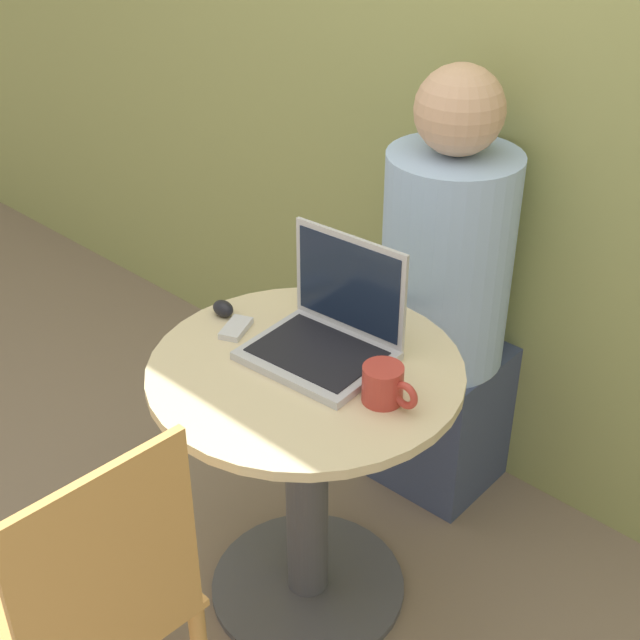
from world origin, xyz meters
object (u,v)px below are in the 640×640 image
Objects in this scene: chair_empty at (87,615)px; cell_phone at (236,328)px; laptop at (327,330)px; person_seated at (453,322)px.

cell_phone is at bearing 111.19° from chair_empty.
chair_empty is (0.03, -0.73, -0.31)m from laptop.
chair_empty is 1.28m from person_seated.
cell_phone is 0.74m from chair_empty.
cell_phone is at bearing -107.33° from person_seated.
laptop is 0.36× the size of chair_empty.
laptop reaches higher than chair_empty.
chair_empty is 0.70× the size of person_seated.
laptop is at bearing 21.59° from cell_phone.
chair_empty is at bearing -87.81° from person_seated.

